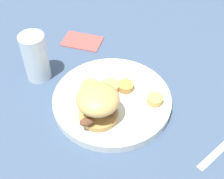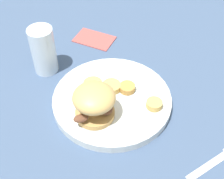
{
  "view_description": "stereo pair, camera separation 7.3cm",
  "coord_description": "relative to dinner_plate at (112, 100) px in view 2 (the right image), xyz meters",
  "views": [
    {
      "loc": [
        -0.5,
        -0.03,
        0.57
      ],
      "look_at": [
        0.0,
        0.0,
        0.05
      ],
      "focal_mm": 50.0,
      "sensor_mm": 36.0,
      "label": 1
    },
    {
      "loc": [
        -0.49,
        -0.11,
        0.57
      ],
      "look_at": [
        0.0,
        0.0,
        0.05
      ],
      "focal_mm": 50.0,
      "sensor_mm": 36.0,
      "label": 2
    }
  ],
  "objects": [
    {
      "name": "sandwich",
      "position": [
        -0.06,
        0.03,
        0.05
      ],
      "size": [
        0.1,
        0.1,
        0.08
      ],
      "color": "tan",
      "rests_on": "dinner_plate"
    },
    {
      "name": "dinner_plate",
      "position": [
        0.0,
        0.0,
        0.0
      ],
      "size": [
        0.29,
        0.29,
        0.02
      ],
      "color": "silver",
      "rests_on": "ground_plane"
    },
    {
      "name": "napkin",
      "position": [
        0.24,
        0.11,
        -0.01
      ],
      "size": [
        0.1,
        0.13,
        0.01
      ],
      "primitive_type": "cube",
      "rotation": [
        0.0,
        0.0,
        4.49
      ],
      "color": "#B24C47",
      "rests_on": "ground_plane"
    },
    {
      "name": "fork",
      "position": [
        -0.11,
        -0.25,
        -0.01
      ],
      "size": [
        0.12,
        0.12,
        0.0
      ],
      "color": "silver",
      "rests_on": "ground_plane"
    },
    {
      "name": "potato_round_3",
      "position": [
        0.03,
        -0.03,
        0.02
      ],
      "size": [
        0.04,
        0.04,
        0.01
      ],
      "primitive_type": "cylinder",
      "color": "#BC8942",
      "rests_on": "dinner_plate"
    },
    {
      "name": "ground_plane",
      "position": [
        0.0,
        0.0,
        -0.01
      ],
      "size": [
        4.0,
        4.0,
        0.0
      ],
      "primitive_type": "plane",
      "color": "#3D5170"
    },
    {
      "name": "potato_round_2",
      "position": [
        -0.01,
        -0.1,
        0.02
      ],
      "size": [
        0.04,
        0.04,
        0.01
      ],
      "primitive_type": "cylinder",
      "color": "tan",
      "rests_on": "dinner_plate"
    },
    {
      "name": "drinking_glass",
      "position": [
        0.08,
        0.2,
        0.05
      ],
      "size": [
        0.06,
        0.06,
        0.13
      ],
      "color": "silver",
      "rests_on": "ground_plane"
    },
    {
      "name": "potato_round_1",
      "position": [
        0.03,
        0.01,
        0.02
      ],
      "size": [
        0.05,
        0.05,
        0.01
      ],
      "primitive_type": "cylinder",
      "color": "tan",
      "rests_on": "dinner_plate"
    },
    {
      "name": "potato_round_0",
      "position": [
        0.03,
        0.05,
        0.02
      ],
      "size": [
        0.05,
        0.05,
        0.01
      ],
      "primitive_type": "cylinder",
      "color": "tan",
      "rests_on": "dinner_plate"
    }
  ]
}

